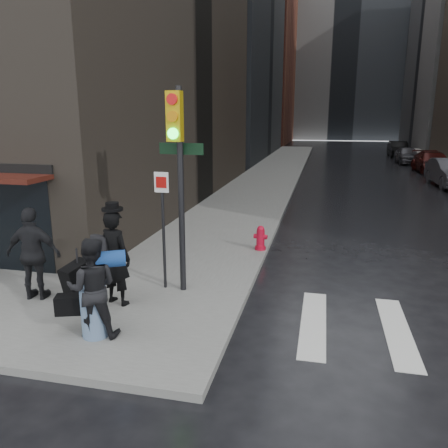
{
  "coord_description": "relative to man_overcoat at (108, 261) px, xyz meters",
  "views": [
    {
      "loc": [
        3.53,
        -7.31,
        4.06
      ],
      "look_at": [
        1.05,
        3.58,
        1.3
      ],
      "focal_mm": 35.0,
      "sensor_mm": 36.0,
      "label": 1
    }
  ],
  "objects": [
    {
      "name": "ground",
      "position": [
        0.79,
        -0.64,
        -1.1
      ],
      "size": [
        140.0,
        140.0,
        0.0
      ],
      "primitive_type": "plane",
      "color": "black",
      "rests_on": "ground"
    },
    {
      "name": "man_jeans",
      "position": [
        0.4,
        -1.36,
        -0.01
      ],
      "size": [
        1.35,
        0.96,
        1.86
      ],
      "rotation": [
        0.0,
        0.0,
        3.47
      ],
      "color": "black",
      "rests_on": "ground"
    },
    {
      "name": "bldg_distant",
      "position": [
        6.79,
        77.36,
        14.9
      ],
      "size": [
        40.0,
        12.0,
        32.0
      ],
      "primitive_type": "cube",
      "color": "slate",
      "rests_on": "ground"
    },
    {
      "name": "sidewalk_left",
      "position": [
        0.79,
        26.36,
        -1.02
      ],
      "size": [
        4.0,
        50.0,
        0.15
      ],
      "primitive_type": "cube",
      "color": "slate",
      "rests_on": "ground"
    },
    {
      "name": "parked_car_5",
      "position": [
        11.68,
        40.1,
        -0.3
      ],
      "size": [
        1.76,
        4.84,
        1.58
      ],
      "primitive_type": "imported",
      "rotation": [
        0.0,
        0.0,
        -0.02
      ],
      "color": "black",
      "rests_on": "ground"
    },
    {
      "name": "man_overcoat",
      "position": [
        0.0,
        0.0,
        0.0
      ],
      "size": [
        1.43,
        1.05,
        2.25
      ],
      "rotation": [
        0.0,
        0.0,
        2.85
      ],
      "color": "black",
      "rests_on": "ground"
    },
    {
      "name": "parked_car_3",
      "position": [
        12.1,
        26.74,
        -0.33
      ],
      "size": [
        2.34,
        5.38,
        1.54
      ],
      "primitive_type": "imported",
      "rotation": [
        0.0,
        0.0,
        0.04
      ],
      "color": "#3E0E0C",
      "rests_on": "ground"
    },
    {
      "name": "bldg_left_far",
      "position": [
        -12.21,
        61.36,
        11.9
      ],
      "size": [
        22.0,
        20.0,
        26.0
      ],
      "primitive_type": "cube",
      "color": "brown",
      "rests_on": "ground"
    },
    {
      "name": "parked_car_4",
      "position": [
        11.49,
        33.42,
        -0.36
      ],
      "size": [
        1.83,
        4.37,
        1.48
      ],
      "primitive_type": "imported",
      "rotation": [
        0.0,
        0.0,
        0.02
      ],
      "color": "#414046",
      "rests_on": "ground"
    },
    {
      "name": "traffic_light",
      "position": [
        1.24,
        0.99,
        1.98
      ],
      "size": [
        1.13,
        0.53,
        4.53
      ],
      "rotation": [
        0.0,
        0.0,
        -0.07
      ],
      "color": "black",
      "rests_on": "ground"
    },
    {
      "name": "fire_hydrant",
      "position": [
        2.59,
        4.59,
        -0.62
      ],
      "size": [
        0.42,
        0.32,
        0.74
      ],
      "rotation": [
        0.0,
        0.0,
        -0.13
      ],
      "color": "#B60B24",
      "rests_on": "ground"
    },
    {
      "name": "man_greycoat",
      "position": [
        -1.7,
        -0.1,
        0.08
      ],
      "size": [
        1.25,
        0.64,
        2.04
      ],
      "rotation": [
        0.0,
        0.0,
        3.27
      ],
      "color": "black",
      "rests_on": "ground"
    }
  ]
}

